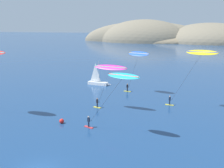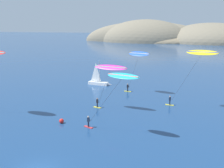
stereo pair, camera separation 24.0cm
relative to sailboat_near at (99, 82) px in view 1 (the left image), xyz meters
The scene contains 7 objects.
headland_island 141.45m from the sailboat_near, 83.60° to the left, with size 120.59×59.03×30.59m.
sailboat_near is the anchor object (origin of this frame).
kitesurfer_magenta 19.69m from the sailboat_near, 71.21° to the right, with size 6.28×2.52×7.74m.
kitesurfer_blue 13.17m from the sailboat_near, 31.52° to the right, with size 5.49×3.04×8.76m.
kitesurfer_yellow 26.43m from the sailboat_near, 34.44° to the right, with size 8.32×2.57×10.14m.
kitesurfer_cyan 30.41m from the sailboat_near, 71.48° to the right, with size 8.33×3.83×8.42m.
marker_buoy 25.55m from the sailboat_near, 89.26° to the right, with size 0.70×0.70×0.70m, color red.
Camera 1 is at (12.19, -23.92, 15.00)m, focal length 45.00 mm.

